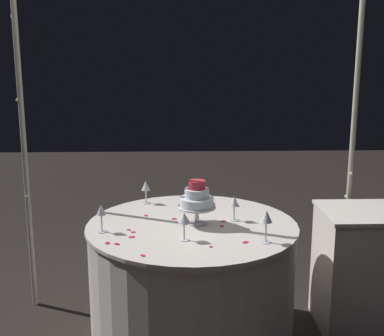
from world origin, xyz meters
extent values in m
cylinder|color=#B7B29E|center=(-1.08, 0.47, 1.21)|extent=(0.04, 0.04, 2.41)
cylinder|color=#B7B29E|center=(1.08, 0.47, 1.21)|extent=(0.04, 0.04, 2.41)
sphere|color=#F9EAB2|center=(1.08, 0.46, 0.66)|extent=(0.02, 0.02, 0.02)
sphere|color=#F9EAB2|center=(1.07, 0.45, 0.92)|extent=(0.02, 0.02, 0.02)
sphere|color=#F9EAB2|center=(-1.08, 0.46, 0.78)|extent=(0.02, 0.02, 0.02)
sphere|color=#F9EAB2|center=(1.08, 0.48, 0.30)|extent=(0.02, 0.02, 0.02)
sphere|color=#F9EAB2|center=(-1.09, 0.47, 1.41)|extent=(0.02, 0.02, 0.02)
sphere|color=#F9EAB2|center=(1.06, 0.49, 0.75)|extent=(0.02, 0.02, 0.02)
sphere|color=#F9EAB2|center=(-1.08, 0.49, 0.35)|extent=(0.02, 0.02, 0.02)
sphere|color=#F9EAB2|center=(1.09, 0.47, 0.41)|extent=(0.02, 0.02, 0.02)
sphere|color=#F9EAB2|center=(-1.09, 0.49, 1.92)|extent=(0.02, 0.02, 0.02)
sphere|color=#F9EAB2|center=(1.08, 0.48, 1.42)|extent=(0.02, 0.02, 0.02)
cylinder|color=silver|center=(0.00, 0.00, 0.36)|extent=(1.20, 1.20, 0.71)
cylinder|color=silver|center=(0.00, 0.00, 0.72)|extent=(1.23, 1.23, 0.02)
cube|color=silver|center=(1.04, 0.12, 0.37)|extent=(0.47, 0.47, 0.75)
cube|color=silver|center=(1.04, 0.12, 0.76)|extent=(0.49, 0.49, 0.02)
cylinder|color=silver|center=(0.03, 0.00, 0.74)|extent=(0.11, 0.11, 0.01)
cylinder|color=silver|center=(0.03, 0.00, 0.79)|extent=(0.02, 0.02, 0.09)
cylinder|color=silver|center=(0.03, 0.00, 0.84)|extent=(0.22, 0.22, 0.01)
cylinder|color=white|center=(0.03, 0.00, 0.87)|extent=(0.20, 0.20, 0.05)
cylinder|color=white|center=(0.03, 0.00, 0.92)|extent=(0.14, 0.14, 0.05)
cylinder|color=#CC333D|center=(0.03, 0.00, 0.97)|extent=(0.10, 0.10, 0.05)
cylinder|color=silver|center=(-0.50, -0.11, 0.74)|extent=(0.06, 0.06, 0.00)
cylinder|color=silver|center=(-0.50, -0.11, 0.79)|extent=(0.01, 0.01, 0.10)
cone|color=silver|center=(-0.50, -0.11, 0.86)|extent=(0.05, 0.05, 0.06)
cylinder|color=silver|center=(-0.29, 0.43, 0.74)|extent=(0.06, 0.06, 0.00)
cylinder|color=silver|center=(-0.29, 0.43, 0.78)|extent=(0.01, 0.01, 0.09)
cone|color=silver|center=(-0.29, 0.43, 0.86)|extent=(0.06, 0.06, 0.06)
cylinder|color=silver|center=(-0.05, -0.26, 0.74)|extent=(0.06, 0.06, 0.00)
cylinder|color=silver|center=(-0.05, -0.26, 0.79)|extent=(0.01, 0.01, 0.09)
cone|color=silver|center=(-0.05, -0.26, 0.86)|extent=(0.06, 0.06, 0.05)
cylinder|color=silver|center=(0.25, 0.06, 0.74)|extent=(0.06, 0.06, 0.00)
cylinder|color=silver|center=(0.25, 0.06, 0.78)|extent=(0.01, 0.01, 0.09)
cone|color=silver|center=(0.25, 0.06, 0.85)|extent=(0.06, 0.06, 0.06)
cylinder|color=silver|center=(0.38, -0.30, 0.74)|extent=(0.06, 0.06, 0.00)
cylinder|color=silver|center=(0.38, -0.30, 0.79)|extent=(0.01, 0.01, 0.11)
cone|color=silver|center=(0.38, -0.30, 0.88)|extent=(0.06, 0.06, 0.06)
ellipsoid|color=#C61951|center=(-0.28, 0.16, 0.74)|extent=(0.03, 0.04, 0.00)
ellipsoid|color=#C61951|center=(0.17, -0.05, 0.74)|extent=(0.03, 0.04, 0.00)
ellipsoid|color=#C61951|center=(0.15, 0.40, 0.74)|extent=(0.04, 0.04, 0.00)
ellipsoid|color=#C61951|center=(0.09, -0.36, 0.74)|extent=(0.02, 0.03, 0.00)
ellipsoid|color=#C61951|center=(-0.10, 0.09, 0.74)|extent=(0.04, 0.03, 0.00)
ellipsoid|color=#C61951|center=(-0.33, -0.21, 0.74)|extent=(0.04, 0.04, 0.00)
ellipsoid|color=#C61951|center=(0.27, -0.30, 0.74)|extent=(0.05, 0.04, 0.00)
ellipsoid|color=#C61951|center=(-0.36, -0.09, 0.74)|extent=(0.03, 0.03, 0.00)
ellipsoid|color=#C61951|center=(-0.45, -0.29, 0.74)|extent=(0.03, 0.04, 0.00)
ellipsoid|color=#C61951|center=(0.19, 0.04, 0.74)|extent=(0.04, 0.04, 0.00)
ellipsoid|color=#C61951|center=(-0.26, -0.47, 0.74)|extent=(0.04, 0.04, 0.00)
ellipsoid|color=#C61951|center=(-0.33, -0.13, 0.74)|extent=(0.03, 0.02, 0.00)
ellipsoid|color=#C61951|center=(-0.40, -0.31, 0.74)|extent=(0.04, 0.04, 0.00)
ellipsoid|color=#C61951|center=(0.30, 0.34, 0.74)|extent=(0.05, 0.04, 0.00)
camera|label=1|loc=(-0.09, -2.83, 1.72)|focal=48.08mm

